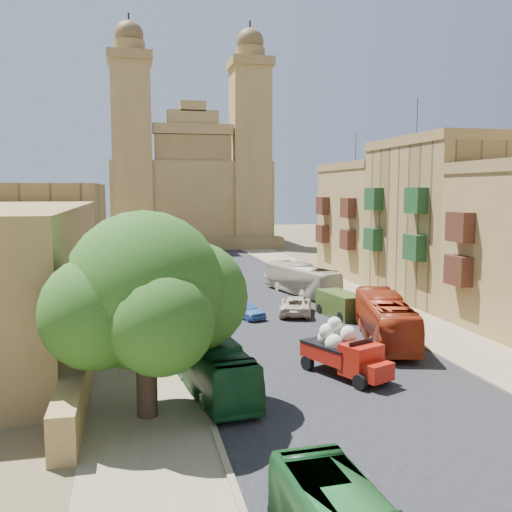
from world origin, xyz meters
name	(u,v)px	position (x,y,z in m)	size (l,w,h in m)	color
ground	(401,435)	(0.00, 0.00, 0.00)	(260.00, 260.00, 0.00)	brown
road_surface	(246,295)	(0.00, 30.00, 0.01)	(14.00, 140.00, 0.01)	black
sidewalk_east	(346,291)	(9.50, 30.00, 0.01)	(5.00, 140.00, 0.01)	#817254
sidewalk_west	(138,300)	(-9.50, 30.00, 0.01)	(5.00, 140.00, 0.01)	#817254
kerb_east	(321,292)	(7.00, 30.00, 0.06)	(0.25, 140.00, 0.12)	#817254
kerb_west	(168,298)	(-7.00, 30.00, 0.06)	(0.25, 140.00, 0.12)	#817254
townhouse_c	(440,219)	(15.95, 25.00, 6.91)	(9.00, 14.00, 17.40)	olive
townhouse_d	(372,220)	(15.95, 39.00, 6.16)	(9.00, 14.00, 15.90)	olive
west_wall	(95,316)	(-12.50, 20.00, 0.90)	(1.00, 40.00, 1.80)	olive
west_building_mid	(53,232)	(-18.00, 44.00, 5.00)	(10.00, 22.00, 10.00)	olive
church	(190,189)	(0.00, 78.61, 9.52)	(28.00, 22.50, 36.30)	olive
ficus_tree	(147,296)	(-9.42, 4.01, 5.08)	(8.60, 7.91, 8.60)	#3D291E
street_tree_a	(133,302)	(-10.00, 12.00, 3.31)	(3.21, 3.21, 4.94)	#3D291E
street_tree_b	(132,278)	(-10.00, 24.00, 2.81)	(2.74, 2.74, 4.21)	#3D291E
street_tree_c	(131,256)	(-10.00, 36.00, 3.09)	(3.01, 3.01, 4.63)	#3D291E
street_tree_d	(131,244)	(-10.00, 48.00, 3.14)	(3.05, 3.05, 4.70)	#3D291E
red_truck	(345,352)	(0.41, 7.03, 1.29)	(3.67, 5.29, 2.93)	#A5180C
olive_pickup	(341,305)	(5.13, 20.00, 0.88)	(2.63, 4.63, 1.80)	#34481B
bus_green_north	(210,363)	(-6.50, 6.61, 1.28)	(2.16, 9.22, 2.57)	#144A21
bus_red_east	(385,319)	(5.28, 12.76, 1.43)	(2.41, 10.29, 2.87)	#9B2E14
bus_cream_east	(302,279)	(4.94, 29.32, 1.37)	(2.30, 9.85, 2.74)	#BFB69B
car_blue_a	(246,310)	(-1.84, 21.09, 0.63)	(1.48, 3.69, 1.26)	#487DC3
car_white_a	(198,302)	(-4.93, 25.13, 0.57)	(1.22, 3.49, 1.15)	white
car_cream	(296,305)	(2.11, 21.52, 0.70)	(2.31, 5.01, 1.39)	beige
car_dkblue	(190,264)	(-3.18, 48.03, 0.60)	(1.67, 4.10, 1.19)	#18284C
car_white_b	(273,272)	(4.90, 39.52, 0.65)	(1.54, 3.82, 1.30)	white
car_blue_b	(189,252)	(-2.02, 60.50, 0.63)	(1.34, 3.84, 1.27)	#4976C1
pedestrian_a	(403,319)	(7.50, 14.70, 0.91)	(0.67, 0.44, 1.83)	#26232B
pedestrian_c	(397,313)	(8.22, 17.05, 0.74)	(0.87, 0.36, 1.48)	#3B3B40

